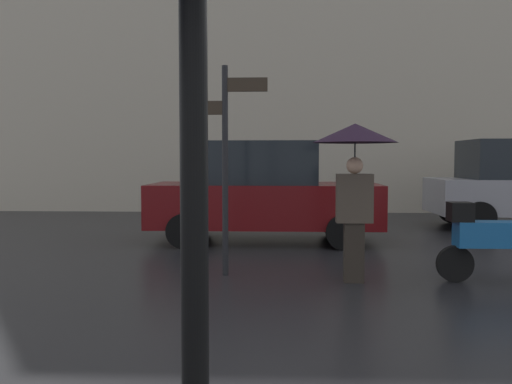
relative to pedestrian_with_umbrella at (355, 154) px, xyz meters
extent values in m
cylinder|color=black|center=(-1.20, -5.08, -0.32)|extent=(0.10, 0.10, 2.59)
cube|color=#2A241E|center=(0.00, 0.00, -1.24)|extent=(0.25, 0.16, 0.75)
cube|color=#473D33|center=(0.00, 0.00, -0.55)|extent=(0.45, 0.20, 0.61)
sphere|color=tan|center=(0.00, 0.00, -0.14)|extent=(0.21, 0.21, 0.21)
cylinder|color=black|center=(0.00, 0.00, -0.01)|extent=(0.02, 0.02, 0.30)
cone|color=black|center=(0.00, 0.00, 0.26)|extent=(1.05, 1.05, 0.24)
cylinder|color=black|center=(1.28, 0.07, -1.38)|extent=(0.46, 0.09, 0.46)
cube|color=#195999|center=(1.78, 0.07, -1.00)|extent=(1.01, 0.32, 0.32)
cube|color=black|center=(1.33, 0.07, -0.72)|extent=(0.28, 0.28, 0.24)
cube|color=#590C0F|center=(-1.23, 3.38, -0.92)|extent=(4.23, 1.80, 0.79)
cube|color=black|center=(-1.44, 3.38, -0.13)|extent=(2.32, 1.66, 0.78)
cylinder|color=black|center=(0.15, 4.28, -1.31)|extent=(0.61, 0.18, 0.61)
cylinder|color=black|center=(0.15, 2.48, -1.31)|extent=(0.61, 0.18, 0.61)
cylinder|color=black|center=(-2.60, 4.28, -1.31)|extent=(0.61, 0.18, 0.61)
cylinder|color=black|center=(-2.60, 2.48, -1.31)|extent=(0.61, 0.18, 0.61)
cylinder|color=black|center=(3.21, 6.58, -1.28)|extent=(0.67, 0.18, 0.67)
cylinder|color=black|center=(3.21, 4.71, -1.28)|extent=(0.67, 0.18, 0.67)
cylinder|color=black|center=(-1.66, 0.34, -0.23)|extent=(0.08, 0.08, 2.77)
cube|color=#33281E|center=(-1.38, 0.34, 0.91)|extent=(0.56, 0.04, 0.18)
cube|color=#33281E|center=(-1.92, 0.34, 0.61)|extent=(0.52, 0.04, 0.18)
camera|label=1|loc=(-0.90, -6.93, -0.06)|focal=38.79mm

